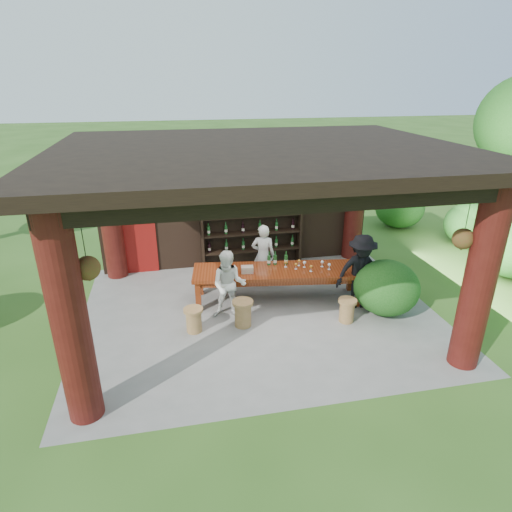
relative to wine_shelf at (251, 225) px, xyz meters
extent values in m
plane|color=#2D5119|center=(-0.30, -2.45, -1.15)|extent=(90.00, 90.00, 0.00)
cube|color=slate|center=(-0.30, -2.45, -1.20)|extent=(7.40, 5.90, 0.10)
cube|color=black|center=(-0.30, 0.30, 0.50)|extent=(7.00, 0.18, 3.30)
cube|color=maroon|center=(-2.90, 0.20, -0.15)|extent=(0.95, 0.06, 2.00)
cylinder|color=#380C0A|center=(-3.45, -4.85, 0.50)|extent=(0.50, 0.50, 3.30)
cylinder|color=#380C0A|center=(2.85, -4.85, 0.50)|extent=(0.50, 0.50, 3.30)
cylinder|color=#380C0A|center=(-3.45, 0.10, 0.50)|extent=(0.50, 0.50, 3.30)
cylinder|color=#380C0A|center=(2.85, 0.10, 0.50)|extent=(0.50, 0.50, 3.30)
cube|color=black|center=(-0.30, -4.85, 2.00)|extent=(6.70, 0.35, 0.35)
cube|color=black|center=(-3.45, -2.45, 2.00)|extent=(0.30, 5.20, 0.30)
cube|color=black|center=(2.85, -2.45, 2.00)|extent=(0.30, 5.20, 0.30)
cube|color=black|center=(-0.30, -2.45, 2.25)|extent=(7.50, 6.00, 0.20)
cylinder|color=black|center=(-3.15, -4.65, 1.47)|extent=(0.01, 0.01, 0.75)
cone|color=black|center=(-3.15, -4.65, 1.02)|extent=(0.32, 0.32, 0.18)
sphere|color=#1E5919|center=(-3.15, -4.65, 1.13)|extent=(0.34, 0.34, 0.34)
cylinder|color=black|center=(2.55, -4.65, 1.47)|extent=(0.01, 0.01, 0.75)
cone|color=black|center=(2.55, -4.65, 1.02)|extent=(0.32, 0.32, 0.18)
sphere|color=#1E5919|center=(2.55, -4.65, 1.13)|extent=(0.34, 0.34, 0.34)
cube|color=#5E220D|center=(0.22, -1.96, -0.44)|extent=(3.83, 1.47, 0.08)
cube|color=#5E220D|center=(0.22, -1.96, -0.54)|extent=(3.61, 1.29, 0.12)
cube|color=#5E220D|center=(-1.57, -2.10, -0.82)|extent=(0.14, 0.14, 0.67)
cube|color=#5E220D|center=(1.90, -2.58, -0.82)|extent=(0.14, 0.14, 0.67)
cube|color=#5E220D|center=(-1.46, -1.35, -0.82)|extent=(0.14, 0.14, 0.67)
cube|color=#5E220D|center=(2.00, -1.83, -0.82)|extent=(0.14, 0.14, 0.67)
cylinder|color=olive|center=(-0.74, -2.88, -0.91)|extent=(0.33, 0.33, 0.49)
cylinder|color=olive|center=(-0.74, -2.88, -0.63)|extent=(0.42, 0.42, 0.07)
cylinder|color=olive|center=(1.38, -3.15, -0.94)|extent=(0.30, 0.30, 0.44)
cylinder|color=olive|center=(1.38, -3.15, -0.69)|extent=(0.38, 0.38, 0.06)
cylinder|color=olive|center=(-1.72, -2.90, -0.93)|extent=(0.30, 0.30, 0.45)
cylinder|color=olive|center=(-1.72, -2.90, -0.68)|extent=(0.38, 0.38, 0.06)
imported|color=silver|center=(0.05, -1.17, -0.39)|extent=(0.64, 0.51, 1.53)
imported|color=silver|center=(-0.95, -2.48, -0.42)|extent=(0.83, 0.72, 1.47)
imported|color=black|center=(1.86, -2.61, -0.32)|extent=(1.10, 0.66, 1.67)
cube|color=#BF6672|center=(-0.48, -1.98, -0.33)|extent=(0.28, 0.21, 0.14)
ellipsoid|color=#194C14|center=(5.43, 2.20, -0.58)|extent=(1.60, 1.60, 1.36)
ellipsoid|color=#194C14|center=(6.68, 0.31, -0.62)|extent=(1.47, 1.47, 1.25)
ellipsoid|color=#194C14|center=(2.32, -2.95, -0.66)|extent=(1.36, 1.36, 1.16)
cylinder|color=#3F2819|center=(8.81, 1.50, 0.45)|extent=(0.36, 0.36, 3.20)
camera|label=1|loc=(-1.97, -10.25, 3.51)|focal=30.00mm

